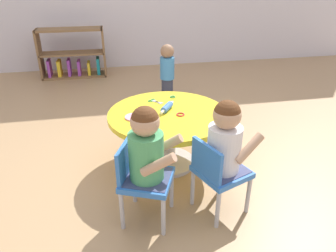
# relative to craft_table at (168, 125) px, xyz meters

# --- Properties ---
(ground_plane) EXTENTS (10.00, 10.00, 0.00)m
(ground_plane) POSITION_rel_craft_table_xyz_m (0.00, 0.00, -0.36)
(ground_plane) COLOR tan
(craft_table) EXTENTS (0.93, 0.93, 0.47)m
(craft_table) POSITION_rel_craft_table_xyz_m (0.00, 0.00, 0.00)
(craft_table) COLOR silver
(craft_table) RESTS_ON ground
(child_chair_left) EXTENTS (0.39, 0.39, 0.54)m
(child_chair_left) POSITION_rel_craft_table_xyz_m (-0.28, -0.59, -0.06)
(child_chair_left) COLOR #B7B7BC
(child_chair_left) RESTS_ON ground
(seated_child_left) EXTENTS (0.42, 0.38, 0.51)m
(seated_child_left) POSITION_rel_craft_table_xyz_m (-0.24, -0.60, 0.17)
(seated_child_left) COLOR #3F4772
(seated_child_left) RESTS_ON ground
(child_chair_right) EXTENTS (0.39, 0.39, 0.54)m
(child_chair_right) POSITION_rel_craft_table_xyz_m (0.21, -0.61, -0.06)
(child_chair_right) COLOR #B7B7BC
(child_chair_right) RESTS_ON ground
(seated_child_right) EXTENTS (0.42, 0.38, 0.51)m
(seated_child_right) POSITION_rel_craft_table_xyz_m (0.24, -0.60, 0.17)
(seated_child_right) COLOR #3F4772
(seated_child_right) RESTS_ON ground
(bookshelf_low) EXTENTS (0.93, 0.28, 0.70)m
(bookshelf_low) POSITION_rel_craft_table_xyz_m (-0.93, 2.55, -0.06)
(bookshelf_low) COLOR olive
(bookshelf_low) RESTS_ON ground
(toddler_standing) EXTENTS (0.17, 0.17, 0.67)m
(toddler_standing) POSITION_rel_craft_table_xyz_m (0.26, 1.42, -0.00)
(toddler_standing) COLOR #33384C
(toddler_standing) RESTS_ON ground
(rolling_pin) EXTENTS (0.14, 0.20, 0.05)m
(rolling_pin) POSITION_rel_craft_table_xyz_m (0.00, 0.05, 0.13)
(rolling_pin) COLOR #3F72CC
(rolling_pin) RESTS_ON craft_table
(craft_scissors) EXTENTS (0.13, 0.14, 0.01)m
(craft_scissors) POSITION_rel_craft_table_xyz_m (-0.07, 0.24, 0.11)
(craft_scissors) COLOR silver
(craft_scissors) RESTS_ON craft_table
(playdough_blob_0) EXTENTS (0.14, 0.14, 0.01)m
(playdough_blob_0) POSITION_rel_craft_table_xyz_m (-0.27, -0.04, 0.11)
(playdough_blob_0) COLOR pink
(playdough_blob_0) RESTS_ON craft_table
(cookie_cutter_0) EXTENTS (0.05, 0.05, 0.01)m
(cookie_cutter_0) POSITION_rel_craft_table_xyz_m (0.10, 0.31, 0.11)
(cookie_cutter_0) COLOR #4CB259
(cookie_cutter_0) RESTS_ON craft_table
(cookie_cutter_1) EXTENTS (0.06, 0.06, 0.01)m
(cookie_cutter_1) POSITION_rel_craft_table_xyz_m (0.09, -0.06, 0.11)
(cookie_cutter_1) COLOR red
(cookie_cutter_1) RESTS_ON craft_table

